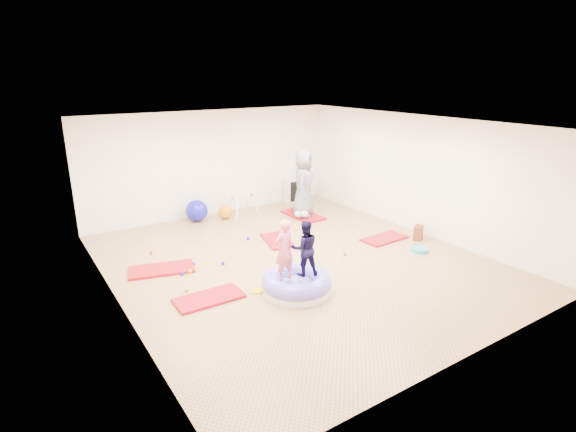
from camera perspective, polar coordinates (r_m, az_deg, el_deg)
room at (r=8.86m, az=1.06°, el=2.59°), size 7.01×8.01×2.81m
gym_mat_front_left at (r=7.95m, az=-9.99°, el=-10.23°), size 1.17×0.60×0.05m
gym_mat_mid_left at (r=9.23m, az=-15.74°, el=-6.54°), size 1.36×0.92×0.05m
gym_mat_center_back at (r=10.37m, az=-1.38°, el=-3.13°), size 0.76×1.16×0.04m
gym_mat_right at (r=10.73m, az=12.14°, el=-2.81°), size 1.12×0.60×0.05m
gym_mat_rear_right at (r=12.20m, az=1.91°, el=0.12°), size 0.66×1.28×0.05m
inflatable_cushion at (r=8.02m, az=1.10°, el=-8.63°), size 1.24×1.24×0.39m
child_pink at (r=7.59m, az=-0.51°, el=-4.01°), size 0.43×0.31×1.09m
child_navy at (r=7.79m, az=2.14°, el=-3.77°), size 0.59×0.53×1.00m
adult_caregiver at (r=11.88m, az=1.99°, el=4.15°), size 1.00×1.00×1.75m
infant at (r=11.87m, az=1.74°, el=0.34°), size 0.39×0.39×0.23m
ball_pit_balls at (r=9.47m, az=-7.73°, el=-5.29°), size 3.53×2.41×0.07m
exercise_ball_blue at (r=11.94m, az=-11.51°, el=0.68°), size 0.57×0.57×0.57m
exercise_ball_orange at (r=12.05m, az=-7.94°, el=0.55°), size 0.38×0.38×0.38m
infant_play_gym at (r=12.12m, az=-5.86°, el=1.69°), size 0.75×0.71×0.58m
cube_shelf at (r=13.56m, az=0.99°, el=3.34°), size 0.70×0.34×0.70m
balance_disc at (r=10.20m, az=16.39°, el=-4.13°), size 0.37×0.37×0.08m
backpack at (r=10.88m, az=16.22°, el=-2.05°), size 0.34×0.30×0.33m
yellow_toy at (r=8.09m, az=-3.96°, el=-9.51°), size 0.20×0.20×0.03m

